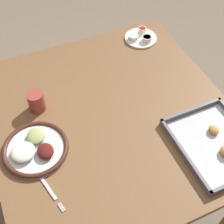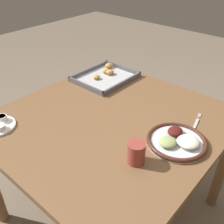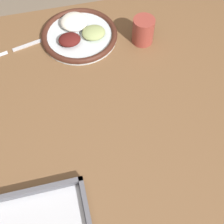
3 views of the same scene
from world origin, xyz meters
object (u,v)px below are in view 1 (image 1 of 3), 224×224
object	(u,v)px
fork	(48,187)
dinner_plate	(35,148)
saucer_plate	(141,37)
drinking_cup	(36,101)
baking_tray	(218,144)

from	to	relation	value
fork	dinner_plate	bearing A→B (deg)	165.94
saucer_plate	drinking_cup	distance (m)	0.67
dinner_plate	saucer_plate	xyz separation A→B (m)	(-0.45, 0.70, -0.00)
saucer_plate	baking_tray	distance (m)	0.72
saucer_plate	drinking_cup	world-z (taller)	drinking_cup
saucer_plate	baking_tray	xyz separation A→B (m)	(0.72, -0.03, -0.00)
saucer_plate	fork	bearing A→B (deg)	-48.30
fork	baking_tray	size ratio (longest dim) A/B	0.56
dinner_plate	drinking_cup	size ratio (longest dim) A/B	2.89
dinner_plate	saucer_plate	bearing A→B (deg)	122.89
saucer_plate	drinking_cup	xyz separation A→B (m)	(0.24, -0.63, 0.03)
fork	baking_tray	xyz separation A→B (m)	(0.10, 0.67, 0.01)
dinner_plate	saucer_plate	distance (m)	0.83
fork	drinking_cup	world-z (taller)	drinking_cup
dinner_plate	drinking_cup	distance (m)	0.22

